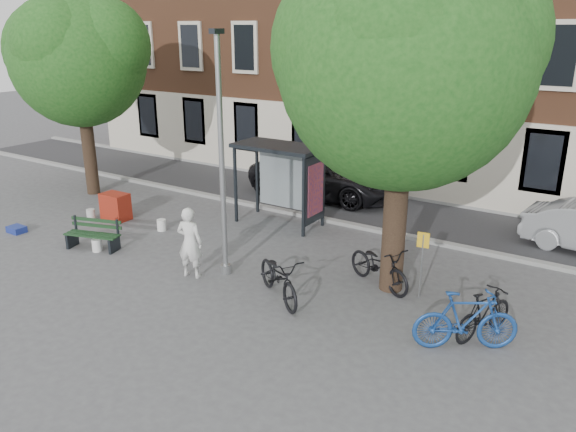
% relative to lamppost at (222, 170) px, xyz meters
% --- Properties ---
extents(ground, '(90.00, 90.00, 0.00)m').
position_rel_lamppost_xyz_m(ground, '(0.00, 0.00, -2.78)').
color(ground, '#4C4C4F').
rests_on(ground, ground).
extents(road, '(40.00, 4.00, 0.01)m').
position_rel_lamppost_xyz_m(road, '(0.00, 7.00, -2.78)').
color(road, '#28282B').
rests_on(road, ground).
extents(curb_near, '(40.00, 0.25, 0.12)m').
position_rel_lamppost_xyz_m(curb_near, '(0.00, 5.00, -2.72)').
color(curb_near, gray).
rests_on(curb_near, ground).
extents(curb_far, '(40.00, 0.25, 0.12)m').
position_rel_lamppost_xyz_m(curb_far, '(0.00, 9.00, -2.72)').
color(curb_far, gray).
rests_on(curb_far, ground).
extents(building_row, '(30.00, 8.00, 14.00)m').
position_rel_lamppost_xyz_m(building_row, '(0.00, 13.00, 4.22)').
color(building_row, brown).
rests_on(building_row, ground).
extents(lamppost, '(0.28, 0.35, 6.11)m').
position_rel_lamppost_xyz_m(lamppost, '(0.00, 0.00, 0.00)').
color(lamppost, '#9EA0A3').
rests_on(lamppost, ground).
extents(tree_right, '(5.76, 5.60, 8.20)m').
position_rel_lamppost_xyz_m(tree_right, '(4.01, 1.38, 2.83)').
color(tree_right, black).
rests_on(tree_right, ground).
extents(tree_left, '(5.18, 4.86, 7.40)m').
position_rel_lamppost_xyz_m(tree_left, '(-8.99, 2.88, 2.43)').
color(tree_left, black).
rests_on(tree_left, ground).
extents(bus_shelter, '(2.85, 1.45, 2.62)m').
position_rel_lamppost_xyz_m(bus_shelter, '(-0.61, 4.11, -0.87)').
color(bus_shelter, '#1E2328').
rests_on(bus_shelter, ground).
extents(painter, '(0.77, 0.60, 1.87)m').
position_rel_lamppost_xyz_m(painter, '(-0.62, -0.64, -1.85)').
color(painter, white).
rests_on(painter, ground).
extents(bench, '(1.72, 0.98, 0.84)m').
position_rel_lamppost_xyz_m(bench, '(-4.31, -0.74, -2.40)').
color(bench, '#1E2328').
rests_on(bench, ground).
extents(bike_a, '(2.21, 1.54, 1.10)m').
position_rel_lamppost_xyz_m(bike_a, '(3.69, 1.46, -2.23)').
color(bike_a, black).
rests_on(bike_a, ground).
extents(bike_b, '(2.09, 1.63, 1.26)m').
position_rel_lamppost_xyz_m(bike_b, '(6.32, -0.25, -2.15)').
color(bike_b, navy).
rests_on(bike_b, ground).
extents(bike_c, '(2.22, 1.84, 1.14)m').
position_rel_lamppost_xyz_m(bike_c, '(2.00, -0.48, -2.21)').
color(bike_c, black).
rests_on(bike_c, ground).
extents(bike_d, '(1.11, 1.82, 1.06)m').
position_rel_lamppost_xyz_m(bike_d, '(6.50, 0.44, -2.26)').
color(bike_d, black).
rests_on(bike_d, ground).
extents(car_dark, '(5.81, 2.86, 1.58)m').
position_rel_lamppost_xyz_m(car_dark, '(-1.29, 7.56, -1.99)').
color(car_dark, black).
rests_on(car_dark, ground).
extents(red_stand, '(0.92, 0.63, 0.90)m').
position_rel_lamppost_xyz_m(red_stand, '(-5.79, 1.36, -2.33)').
color(red_stand, maroon).
rests_on(red_stand, ground).
extents(blue_crate, '(0.55, 0.40, 0.20)m').
position_rel_lamppost_xyz_m(blue_crate, '(-7.45, -1.21, -2.68)').
color(blue_crate, navy).
rests_on(blue_crate, ground).
extents(bucket_a, '(0.33, 0.33, 0.36)m').
position_rel_lamppost_xyz_m(bucket_a, '(-4.06, -0.85, -2.60)').
color(bucket_a, white).
rests_on(bucket_a, ground).
extents(bucket_b, '(0.35, 0.35, 0.36)m').
position_rel_lamppost_xyz_m(bucket_b, '(-3.75, 1.41, -2.60)').
color(bucket_b, white).
rests_on(bucket_b, ground).
extents(bucket_c, '(0.35, 0.35, 0.36)m').
position_rel_lamppost_xyz_m(bucket_c, '(-6.50, 0.88, -2.60)').
color(bucket_c, silver).
rests_on(bucket_c, ground).
extents(notice_sign, '(0.29, 0.06, 1.65)m').
position_rel_lamppost_xyz_m(notice_sign, '(4.76, 1.44, -1.64)').
color(notice_sign, '#9EA0A3').
rests_on(notice_sign, ground).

